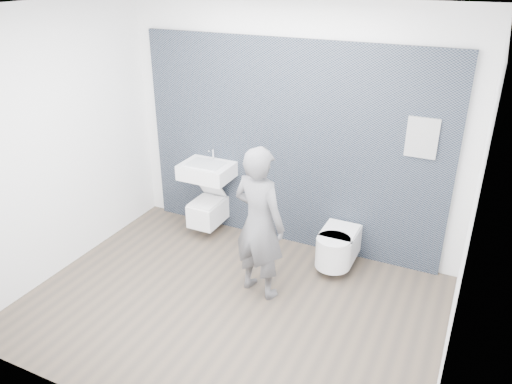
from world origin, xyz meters
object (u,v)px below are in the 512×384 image
at_px(washbasin, 207,170).
at_px(toilet_square, 208,210).
at_px(toilet_rounded, 337,247).
at_px(visitor, 259,223).

height_order(washbasin, toilet_square, washbasin).
bearing_deg(toilet_rounded, washbasin, 176.50).
bearing_deg(toilet_square, washbasin, 90.00).
distance_m(washbasin, toilet_rounded, 1.78).
xyz_separation_m(washbasin, toilet_square, (0.00, -0.01, -0.53)).
xyz_separation_m(washbasin, visitor, (1.10, -0.86, -0.04)).
bearing_deg(washbasin, visitor, -37.99).
height_order(washbasin, visitor, visitor).
height_order(toilet_square, visitor, visitor).
distance_m(toilet_rounded, visitor, 1.09).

